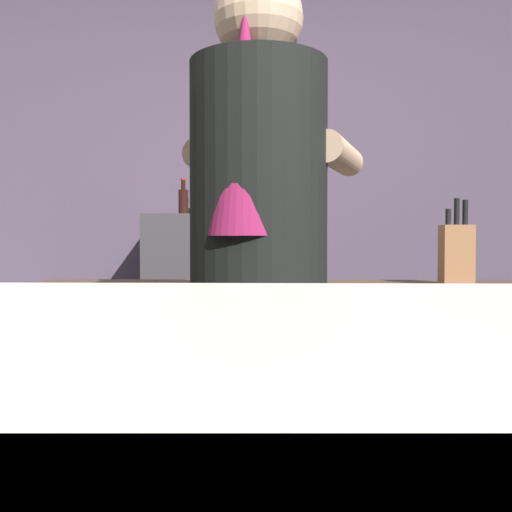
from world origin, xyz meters
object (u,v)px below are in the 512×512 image
object	(u,v)px
bottle_olive_oil	(199,200)
knife_block	(456,253)
bottle_hot_sauce	(183,200)
bottle_vinegar	(202,199)
chefs_knife	(350,286)
mixing_bowl	(227,279)
bottle_soy	(245,204)
bartender	(258,270)

from	to	relation	value
bottle_olive_oil	knife_block	bearing A→B (deg)	-51.71
bottle_olive_oil	bottle_hot_sauce	xyz separation A→B (m)	(-0.07, -0.16, -0.01)
knife_block	bottle_vinegar	size ratio (longest dim) A/B	1.42
bottle_olive_oil	chefs_knife	bearing A→B (deg)	-64.93
mixing_bowl	bottle_vinegar	bearing A→B (deg)	100.34
bottle_hot_sauce	bottle_soy	bearing A→B (deg)	27.57
bartender	bottle_soy	world-z (taller)	bartender
bartender	bottle_olive_oil	xyz separation A→B (m)	(-0.37, 1.80, 0.30)
bottle_olive_oil	bottle_hot_sauce	bearing A→B (deg)	-112.49
bartender	knife_block	world-z (taller)	bartender
mixing_bowl	bottle_hot_sauce	bearing A→B (deg)	104.65
knife_block	bottle_hot_sauce	size ratio (longest dim) A/B	1.52
bottle_hot_sauce	bartender	bearing A→B (deg)	-75.16
knife_block	bottle_vinegar	world-z (taller)	bottle_vinegar
knife_block	bottle_vinegar	bearing A→B (deg)	131.15
mixing_bowl	bottle_olive_oil	size ratio (longest dim) A/B	0.88
bottle_olive_oil	bottle_hot_sauce	distance (m)	0.17
chefs_knife	bottle_soy	distance (m)	1.50
bottle_soy	bartender	bearing A→B (deg)	-86.32
knife_block	chefs_knife	size ratio (longest dim) A/B	1.20
bottle_olive_oil	bartender	bearing A→B (deg)	-78.38
mixing_bowl	bottle_vinegar	xyz separation A→B (m)	(-0.23, 1.25, 0.34)
mixing_bowl	chefs_knife	world-z (taller)	mixing_bowl
bartender	bottle_soy	xyz separation A→B (m)	(-0.12, 1.81, 0.28)
bottle_vinegar	bottle_soy	bearing A→B (deg)	38.71
bartender	mixing_bowl	world-z (taller)	bartender
mixing_bowl	bottle_soy	size ratio (longest dim) A/B	1.15
bartender	bottle_vinegar	size ratio (longest dim) A/B	8.53
bartender	bottle_vinegar	xyz separation A→B (m)	(-0.33, 1.64, 0.29)
bartender	bottle_hot_sauce	distance (m)	1.72
bottle_hot_sauce	chefs_knife	bearing A→B (deg)	-59.89
chefs_knife	bottle_vinegar	distance (m)	1.42
chefs_knife	knife_block	bearing A→B (deg)	3.58
knife_block	chefs_knife	world-z (taller)	knife_block
bottle_vinegar	bottle_hot_sauce	size ratio (longest dim) A/B	1.07
knife_block	mixing_bowl	size ratio (longest dim) A/B	1.45
bartender	chefs_knife	distance (m)	0.50
chefs_knife	bottle_olive_oil	bearing A→B (deg)	102.85
chefs_knife	bottle_soy	world-z (taller)	bottle_soy
bartender	chefs_knife	world-z (taller)	bartender
knife_block	bottle_soy	distance (m)	1.53
mixing_bowl	bottle_hot_sauce	xyz separation A→B (m)	(-0.33, 1.26, 0.33)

